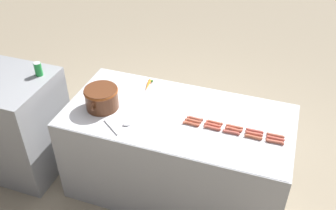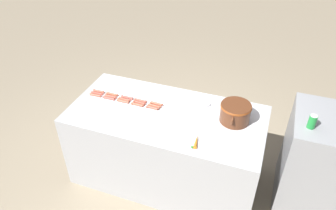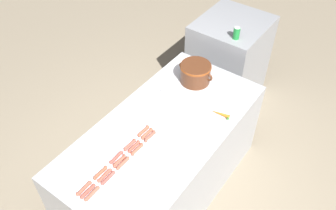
{
  "view_description": "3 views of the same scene",
  "coord_description": "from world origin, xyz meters",
  "px_view_note": "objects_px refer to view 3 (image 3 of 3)",
  "views": [
    {
      "loc": [
        -2.37,
        -0.73,
        2.82
      ],
      "look_at": [
        0.1,
        0.12,
        0.88
      ],
      "focal_mm": 40.34,
      "sensor_mm": 36.0,
      "label": 1
    },
    {
      "loc": [
        2.31,
        0.86,
        2.77
      ],
      "look_at": [
        -0.02,
        0.01,
        0.96
      ],
      "focal_mm": 34.13,
      "sensor_mm": 36.0,
      "label": 2
    },
    {
      "loc": [
        1.18,
        -1.56,
        3.01
      ],
      "look_at": [
        -0.12,
        0.23,
        0.88
      ],
      "focal_mm": 37.81,
      "sensor_mm": 36.0,
      "label": 3
    }
  ],
  "objects_px": {
    "back_cabinet": "(228,60)",
    "hot_dog_12": "(123,163)",
    "hot_dog_14": "(150,136)",
    "hot_dog_13": "(137,149)",
    "hot_dog_7": "(119,161)",
    "hot_dog_8": "(134,147)",
    "hot_dog_11": "(108,178)",
    "soda_can": "(236,33)",
    "carrot": "(220,114)",
    "hot_dog_10": "(92,194)",
    "hot_dog_0": "(84,188)",
    "serving_spoon": "(163,87)",
    "hot_dog_6": "(105,175)",
    "bean_pot": "(195,72)",
    "hot_dog_9": "(147,134)",
    "hot_dog_3": "(130,145)",
    "hot_dog_1": "(100,173)",
    "hot_dog_4": "(143,131)",
    "hot_dog_2": "(116,157)",
    "hot_dog_5": "(88,191)"
  },
  "relations": [
    {
      "from": "back_cabinet",
      "to": "hot_dog_11",
      "type": "distance_m",
      "value": 2.24
    },
    {
      "from": "hot_dog_14",
      "to": "hot_dog_3",
      "type": "bearing_deg",
      "value": -113.92
    },
    {
      "from": "hot_dog_4",
      "to": "hot_dog_13",
      "type": "bearing_deg",
      "value": -65.91
    },
    {
      "from": "hot_dog_8",
      "to": "carrot",
      "type": "xyz_separation_m",
      "value": [
        0.36,
        0.7,
        0.0
      ]
    },
    {
      "from": "hot_dog_1",
      "to": "hot_dog_9",
      "type": "relative_size",
      "value": 1.0
    },
    {
      "from": "hot_dog_4",
      "to": "carrot",
      "type": "relative_size",
      "value": 0.77
    },
    {
      "from": "hot_dog_0",
      "to": "hot_dog_13",
      "type": "xyz_separation_m",
      "value": [
        0.08,
        0.49,
        0.0
      ]
    },
    {
      "from": "back_cabinet",
      "to": "hot_dog_7",
      "type": "relative_size",
      "value": 7.32
    },
    {
      "from": "hot_dog_12",
      "to": "soda_can",
      "type": "distance_m",
      "value": 1.77
    },
    {
      "from": "hot_dog_11",
      "to": "hot_dog_1",
      "type": "bearing_deg",
      "value": -179.02
    },
    {
      "from": "back_cabinet",
      "to": "hot_dog_4",
      "type": "xyz_separation_m",
      "value": [
        0.12,
        -1.7,
        0.37
      ]
    },
    {
      "from": "bean_pot",
      "to": "carrot",
      "type": "bearing_deg",
      "value": -31.2
    },
    {
      "from": "hot_dog_10",
      "to": "hot_dog_13",
      "type": "bearing_deg",
      "value": 89.78
    },
    {
      "from": "hot_dog_11",
      "to": "soda_can",
      "type": "xyz_separation_m",
      "value": [
        -0.03,
        1.92,
        0.2
      ]
    },
    {
      "from": "hot_dog_8",
      "to": "serving_spoon",
      "type": "relative_size",
      "value": 0.59
    },
    {
      "from": "hot_dog_9",
      "to": "hot_dog_11",
      "type": "xyz_separation_m",
      "value": [
        0.04,
        -0.49,
        0.0
      ]
    },
    {
      "from": "back_cabinet",
      "to": "hot_dog_6",
      "type": "distance_m",
      "value": 2.23
    },
    {
      "from": "hot_dog_14",
      "to": "hot_dog_13",
      "type": "bearing_deg",
      "value": -89.45
    },
    {
      "from": "carrot",
      "to": "hot_dog_0",
      "type": "bearing_deg",
      "value": -108.73
    },
    {
      "from": "hot_dog_5",
      "to": "hot_dog_10",
      "type": "relative_size",
      "value": 1.0
    },
    {
      "from": "hot_dog_6",
      "to": "hot_dog_10",
      "type": "xyz_separation_m",
      "value": [
        0.03,
        -0.16,
        0.0
      ]
    },
    {
      "from": "back_cabinet",
      "to": "hot_dog_2",
      "type": "height_order",
      "value": "back_cabinet"
    },
    {
      "from": "hot_dog_7",
      "to": "hot_dog_8",
      "type": "height_order",
      "value": "same"
    },
    {
      "from": "hot_dog_13",
      "to": "hot_dog_14",
      "type": "bearing_deg",
      "value": 90.55
    },
    {
      "from": "hot_dog_4",
      "to": "hot_dog_7",
      "type": "height_order",
      "value": "same"
    },
    {
      "from": "hot_dog_6",
      "to": "hot_dog_13",
      "type": "relative_size",
      "value": 1.0
    },
    {
      "from": "hot_dog_7",
      "to": "soda_can",
      "type": "distance_m",
      "value": 1.77
    },
    {
      "from": "hot_dog_4",
      "to": "hot_dog_13",
      "type": "xyz_separation_m",
      "value": [
        0.08,
        -0.17,
        0.0
      ]
    },
    {
      "from": "hot_dog_8",
      "to": "bean_pot",
      "type": "xyz_separation_m",
      "value": [
        -0.05,
        0.95,
        0.09
      ]
    },
    {
      "from": "serving_spoon",
      "to": "hot_dog_3",
      "type": "bearing_deg",
      "value": -74.32
    },
    {
      "from": "hot_dog_13",
      "to": "hot_dog_3",
      "type": "bearing_deg",
      "value": 179.97
    },
    {
      "from": "hot_dog_0",
      "to": "hot_dog_13",
      "type": "height_order",
      "value": "same"
    },
    {
      "from": "back_cabinet",
      "to": "hot_dog_12",
      "type": "bearing_deg",
      "value": -84.58
    },
    {
      "from": "hot_dog_8",
      "to": "carrot",
      "type": "distance_m",
      "value": 0.79
    },
    {
      "from": "hot_dog_12",
      "to": "carrot",
      "type": "height_order",
      "value": "carrot"
    },
    {
      "from": "hot_dog_12",
      "to": "hot_dog_1",
      "type": "bearing_deg",
      "value": -114.89
    },
    {
      "from": "hot_dog_0",
      "to": "hot_dog_4",
      "type": "distance_m",
      "value": 0.66
    },
    {
      "from": "hot_dog_2",
      "to": "hot_dog_10",
      "type": "relative_size",
      "value": 1.0
    },
    {
      "from": "hot_dog_6",
      "to": "serving_spoon",
      "type": "xyz_separation_m",
      "value": [
        -0.23,
        1.02,
        -0.0
      ]
    },
    {
      "from": "hot_dog_7",
      "to": "hot_dog_8",
      "type": "distance_m",
      "value": 0.17
    },
    {
      "from": "hot_dog_7",
      "to": "hot_dog_10",
      "type": "xyz_separation_m",
      "value": [
        0.03,
        -0.32,
        0.0
      ]
    },
    {
      "from": "hot_dog_10",
      "to": "hot_dog_9",
      "type": "bearing_deg",
      "value": 93.1
    },
    {
      "from": "hot_dog_4",
      "to": "hot_dog_14",
      "type": "height_order",
      "value": "same"
    },
    {
      "from": "hot_dog_3",
      "to": "hot_dog_7",
      "type": "relative_size",
      "value": 1.0
    },
    {
      "from": "hot_dog_10",
      "to": "hot_dog_14",
      "type": "height_order",
      "value": "same"
    },
    {
      "from": "hot_dog_6",
      "to": "hot_dog_10",
      "type": "relative_size",
      "value": 1.0
    },
    {
      "from": "bean_pot",
      "to": "soda_can",
      "type": "relative_size",
      "value": 2.88
    },
    {
      "from": "hot_dog_14",
      "to": "hot_dog_8",
      "type": "bearing_deg",
      "value": -102.5
    },
    {
      "from": "hot_dog_11",
      "to": "serving_spoon",
      "type": "relative_size",
      "value": 0.59
    },
    {
      "from": "hot_dog_2",
      "to": "hot_dog_6",
      "type": "height_order",
      "value": "same"
    }
  ]
}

